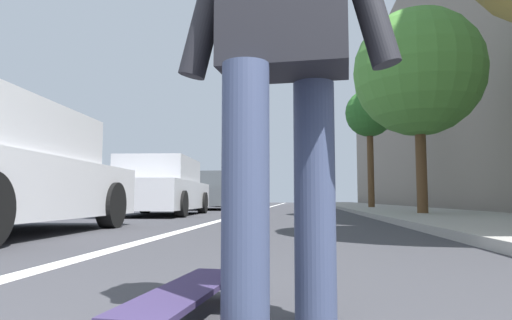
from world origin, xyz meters
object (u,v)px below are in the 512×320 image
(parked_car_far, at_px, (214,192))
(skateboard, at_px, (186,294))
(street_tree_mid, at_px, (418,73))
(parked_car_mid, at_px, (161,188))
(traffic_light, at_px, (265,154))
(skater_person, at_px, (283,38))
(street_tree_far, at_px, (369,115))
(parked_car_end, at_px, (238,194))

(parked_car_far, bearing_deg, skateboard, -169.19)
(parked_car_far, relative_size, street_tree_mid, 0.93)
(parked_car_mid, relative_size, street_tree_mid, 0.97)
(skateboard, xyz_separation_m, traffic_light, (23.49, 1.56, 2.85))
(skater_person, relative_size, parked_car_far, 0.37)
(parked_car_far, bearing_deg, street_tree_far, -88.80)
(street_tree_mid, relative_size, street_tree_far, 1.02)
(traffic_light, distance_m, street_tree_mid, 15.43)
(traffic_light, bearing_deg, skateboard, -176.21)
(street_tree_far, bearing_deg, traffic_light, 32.11)
(traffic_light, bearing_deg, parked_car_end, 118.33)
(parked_car_end, relative_size, traffic_light, 0.98)
(parked_car_mid, bearing_deg, street_tree_mid, -97.96)
(parked_car_mid, bearing_deg, traffic_light, -6.82)
(skateboard, relative_size, street_tree_mid, 0.18)
(parked_car_mid, height_order, parked_car_far, parked_car_mid)
(skater_person, relative_size, parked_car_mid, 0.35)
(traffic_light, height_order, street_tree_mid, street_tree_mid)
(parked_car_far, height_order, street_tree_far, street_tree_far)
(skateboard, height_order, street_tree_far, street_tree_far)
(parked_car_end, xyz_separation_m, traffic_light, (0.79, -1.47, 2.25))
(parked_car_far, bearing_deg, parked_car_mid, 178.39)
(parked_car_end, distance_m, street_tree_far, 9.58)
(skateboard, height_order, street_tree_mid, street_tree_mid)
(skateboard, relative_size, parked_car_mid, 0.18)
(skateboard, bearing_deg, parked_car_mid, 18.33)
(skater_person, distance_m, parked_car_far, 16.39)
(parked_car_far, distance_m, parked_car_end, 6.81)
(skater_person, bearing_deg, skateboard, 66.73)
(street_tree_far, bearing_deg, parked_car_far, 91.20)
(traffic_light, bearing_deg, skater_person, -175.40)
(parked_car_end, bearing_deg, skater_person, -171.59)
(skater_person, distance_m, street_tree_far, 16.64)
(skater_person, height_order, parked_car_mid, skater_person)
(skateboard, xyz_separation_m, parked_car_far, (15.89, 3.03, 0.60))
(skateboard, xyz_separation_m, skater_person, (-0.15, -0.35, 0.84))
(skateboard, bearing_deg, parked_car_far, 10.81)
(parked_car_mid, distance_m, street_tree_mid, 6.92)
(street_tree_mid, bearing_deg, parked_car_mid, 82.04)
(parked_car_end, bearing_deg, street_tree_mid, -156.08)
(traffic_light, bearing_deg, street_tree_far, -147.89)
(skateboard, xyz_separation_m, parked_car_end, (22.69, 3.03, 0.60))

